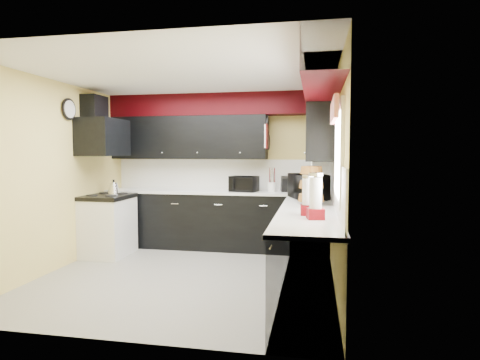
{
  "coord_description": "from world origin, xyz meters",
  "views": [
    {
      "loc": [
        1.56,
        -4.77,
        1.56
      ],
      "look_at": [
        0.54,
        0.68,
        1.18
      ],
      "focal_mm": 30.0,
      "sensor_mm": 36.0,
      "label": 1
    }
  ],
  "objects_px": {
    "microwave": "(309,187)",
    "toaster_oven": "(244,184)",
    "knife_block": "(285,184)",
    "utensil_crock": "(272,187)",
    "kettle": "(114,188)"
  },
  "relations": [
    {
      "from": "utensil_crock",
      "to": "kettle",
      "type": "relative_size",
      "value": 0.77
    },
    {
      "from": "microwave",
      "to": "knife_block",
      "type": "bearing_deg",
      "value": 3.04
    },
    {
      "from": "knife_block",
      "to": "kettle",
      "type": "relative_size",
      "value": 1.24
    },
    {
      "from": "microwave",
      "to": "knife_block",
      "type": "relative_size",
      "value": 2.54
    },
    {
      "from": "knife_block",
      "to": "kettle",
      "type": "xyz_separation_m",
      "value": [
        -2.61,
        -0.54,
        -0.05
      ]
    },
    {
      "from": "toaster_oven",
      "to": "microwave",
      "type": "height_order",
      "value": "microwave"
    },
    {
      "from": "toaster_oven",
      "to": "kettle",
      "type": "bearing_deg",
      "value": -154.62
    },
    {
      "from": "microwave",
      "to": "knife_block",
      "type": "distance_m",
      "value": 0.97
    },
    {
      "from": "utensil_crock",
      "to": "microwave",
      "type": "bearing_deg",
      "value": -57.29
    },
    {
      "from": "microwave",
      "to": "kettle",
      "type": "bearing_deg",
      "value": 63.24
    },
    {
      "from": "knife_block",
      "to": "utensil_crock",
      "type": "bearing_deg",
      "value": 164.44
    },
    {
      "from": "microwave",
      "to": "toaster_oven",
      "type": "bearing_deg",
      "value": 30.87
    },
    {
      "from": "microwave",
      "to": "utensil_crock",
      "type": "height_order",
      "value": "microwave"
    },
    {
      "from": "kettle",
      "to": "microwave",
      "type": "bearing_deg",
      "value": -6.75
    },
    {
      "from": "toaster_oven",
      "to": "knife_block",
      "type": "relative_size",
      "value": 1.78
    }
  ]
}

